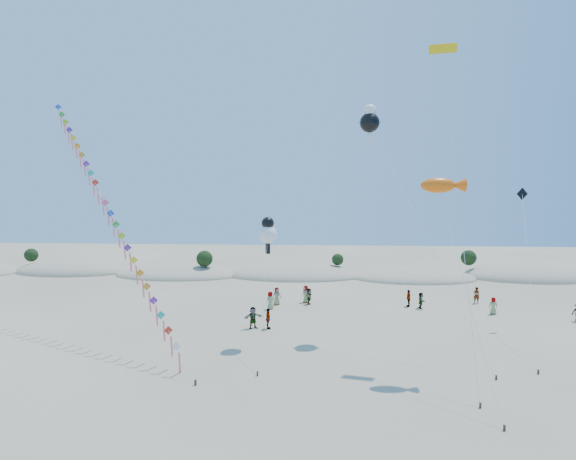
{
  "coord_description": "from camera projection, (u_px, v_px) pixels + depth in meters",
  "views": [
    {
      "loc": [
        3.24,
        -20.07,
        12.1
      ],
      "look_at": [
        1.13,
        14.0,
        9.06
      ],
      "focal_mm": 30.0,
      "sensor_mm": 36.0,
      "label": 1
    }
  ],
  "objects": [
    {
      "name": "cartoon_kite_high",
      "position": [
        370.0,
        121.0,
        39.83
      ],
      "size": [
        8.09,
        11.61,
        18.95
      ],
      "color": "#3F2D1E",
      "rests_on": "ground"
    },
    {
      "name": "parafoil_kite",
      "position": [
        444.0,
        57.0,
        34.85
      ],
      "size": [
        2.01,
        11.21,
        22.57
      ],
      "color": "#3F2D1E",
      "rests_on": "ground"
    },
    {
      "name": "dark_kite",
      "position": [
        525.0,
        230.0,
        39.45
      ],
      "size": [
        4.18,
        12.58,
        12.08
      ],
      "color": "#3F2D1E",
      "rests_on": "ground"
    },
    {
      "name": "fish_kite",
      "position": [
        443.0,
        186.0,
        31.32
      ],
      "size": [
        2.87,
        9.01,
        12.74
      ],
      "color": "#3F2D1E",
      "rests_on": "ground"
    },
    {
      "name": "cartoon_kite_low",
      "position": [
        268.0,
        232.0,
        37.08
      ],
      "size": [
        1.44,
        7.77,
        9.83
      ],
      "color": "#3F2D1E",
      "rests_on": "ground"
    },
    {
      "name": "dune_ridge",
      "position": [
        301.0,
        275.0,
        66.02
      ],
      "size": [
        145.3,
        11.49,
        5.57
      ],
      "color": "tan",
      "rests_on": "ground"
    },
    {
      "name": "kite_train",
      "position": [
        106.0,
        205.0,
        38.79
      ],
      "size": [
        18.44,
        18.33,
        20.48
      ],
      "color": "#3F2D1E",
      "rests_on": "ground"
    },
    {
      "name": "beachgoers",
      "position": [
        356.0,
        304.0,
        46.48
      ],
      "size": [
        30.53,
        11.25,
        1.86
      ],
      "color": "slate",
      "rests_on": "ground"
    }
  ]
}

